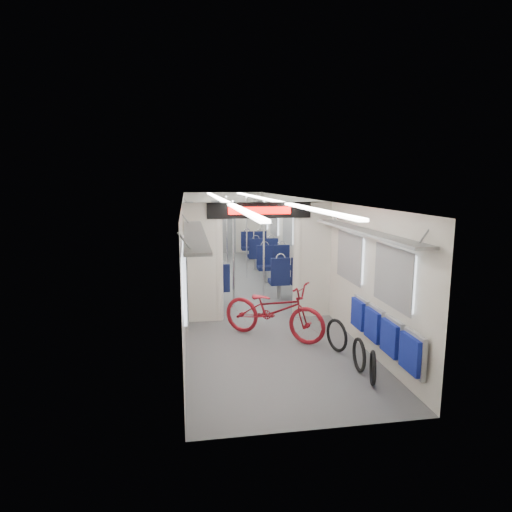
# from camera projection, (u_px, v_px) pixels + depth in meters

# --- Properties ---
(carriage) EXTENTS (12.00, 12.02, 2.31)m
(carriage) POSITION_uv_depth(u_px,v_px,m) (246.00, 233.00, 10.02)
(carriage) COLOR #515456
(carriage) RESTS_ON ground
(bicycle) EXTENTS (1.92, 1.67, 1.00)m
(bicycle) POSITION_uv_depth(u_px,v_px,m) (274.00, 310.00, 7.39)
(bicycle) COLOR maroon
(bicycle) RESTS_ON ground
(flip_bench) EXTENTS (0.12, 2.13, 0.54)m
(flip_bench) POSITION_uv_depth(u_px,v_px,m) (383.00, 331.00, 6.11)
(flip_bench) COLOR gray
(flip_bench) RESTS_ON carriage
(bike_hoop_a) EXTENTS (0.20, 0.46, 0.47)m
(bike_hoop_a) POSITION_uv_depth(u_px,v_px,m) (373.00, 370.00, 5.71)
(bike_hoop_a) COLOR black
(bike_hoop_a) RESTS_ON ground
(bike_hoop_b) EXTENTS (0.08, 0.50, 0.49)m
(bike_hoop_b) POSITION_uv_depth(u_px,v_px,m) (359.00, 356.00, 6.12)
(bike_hoop_b) COLOR black
(bike_hoop_b) RESTS_ON ground
(bike_hoop_c) EXTENTS (0.20, 0.53, 0.53)m
(bike_hoop_c) POSITION_uv_depth(u_px,v_px,m) (337.00, 337.00, 6.84)
(bike_hoop_c) COLOR black
(bike_hoop_c) RESTS_ON ground
(seat_bay_near_left) EXTENTS (0.88, 1.95, 1.06)m
(seat_bay_near_left) POSITION_uv_depth(u_px,v_px,m) (207.00, 275.00, 10.02)
(seat_bay_near_left) COLOR #0C1135
(seat_bay_near_left) RESTS_ON ground
(seat_bay_near_right) EXTENTS (0.91, 2.07, 1.10)m
(seat_bay_near_right) POSITION_uv_depth(u_px,v_px,m) (281.00, 268.00, 10.73)
(seat_bay_near_right) COLOR #0C1135
(seat_bay_near_right) RESTS_ON ground
(seat_bay_far_left) EXTENTS (0.88, 1.93, 1.06)m
(seat_bay_far_left) POSITION_uv_depth(u_px,v_px,m) (201.00, 250.00, 13.82)
(seat_bay_far_left) COLOR #0C1135
(seat_bay_far_left) RESTS_ON ground
(seat_bay_far_right) EXTENTS (0.90, 2.02, 1.08)m
(seat_bay_far_right) POSITION_uv_depth(u_px,v_px,m) (258.00, 248.00, 14.08)
(seat_bay_far_right) COLOR #0C1135
(seat_bay_far_right) RESTS_ON ground
(stanchion_near_left) EXTENTS (0.04, 0.04, 2.30)m
(stanchion_near_left) POSITION_uv_depth(u_px,v_px,m) (233.00, 254.00, 9.17)
(stanchion_near_left) COLOR silver
(stanchion_near_left) RESTS_ON ground
(stanchion_near_right) EXTENTS (0.04, 0.04, 2.30)m
(stanchion_near_right) POSITION_uv_depth(u_px,v_px,m) (264.00, 254.00, 9.20)
(stanchion_near_right) COLOR silver
(stanchion_near_right) RESTS_ON ground
(stanchion_far_left) EXTENTS (0.04, 0.04, 2.30)m
(stanchion_far_left) POSITION_uv_depth(u_px,v_px,m) (227.00, 237.00, 12.05)
(stanchion_far_left) COLOR silver
(stanchion_far_left) RESTS_ON ground
(stanchion_far_right) EXTENTS (0.04, 0.04, 2.30)m
(stanchion_far_right) POSITION_uv_depth(u_px,v_px,m) (247.00, 237.00, 11.95)
(stanchion_far_right) COLOR silver
(stanchion_far_right) RESTS_ON ground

